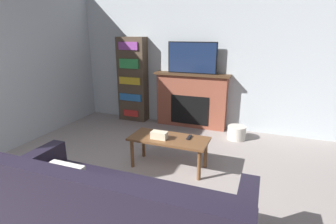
{
  "coord_description": "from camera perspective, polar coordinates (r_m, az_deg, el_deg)",
  "views": [
    {
      "loc": [
        1.39,
        -1.03,
        1.83
      ],
      "look_at": [
        0.06,
        2.44,
        0.7
      ],
      "focal_mm": 28.0,
      "sensor_mm": 36.0,
      "label": 1
    }
  ],
  "objects": [
    {
      "name": "tissue_box",
      "position": [
        3.57,
        -1.92,
        -5.05
      ],
      "size": [
        0.22,
        0.12,
        0.1
      ],
      "color": "beige",
      "rests_on": "coffee_table"
    },
    {
      "name": "fireplace",
      "position": [
        5.23,
        5.08,
        2.59
      ],
      "size": [
        1.49,
        0.28,
        1.08
      ],
      "color": "brown",
      "rests_on": "ground_plane"
    },
    {
      "name": "wall_back",
      "position": [
        5.24,
        5.54,
        11.56
      ],
      "size": [
        5.79,
        0.06,
        2.7
      ],
      "color": "silver",
      "rests_on": "ground_plane"
    },
    {
      "name": "coffee_table",
      "position": [
        3.64,
        0.19,
        -6.53
      ],
      "size": [
        1.08,
        0.48,
        0.44
      ],
      "color": "brown",
      "rests_on": "ground_plane"
    },
    {
      "name": "remote_control",
      "position": [
        3.61,
        4.65,
        -5.52
      ],
      "size": [
        0.04,
        0.15,
        0.02
      ],
      "color": "black",
      "rests_on": "coffee_table"
    },
    {
      "name": "couch",
      "position": [
        2.54,
        -10.84,
        -21.09
      ],
      "size": [
        2.29,
        0.89,
        0.82
      ],
      "color": "black",
      "rests_on": "ground_plane"
    },
    {
      "name": "tv",
      "position": [
        5.08,
        5.26,
        11.67
      ],
      "size": [
        0.95,
        0.03,
        0.59
      ],
      "color": "black",
      "rests_on": "fireplace"
    },
    {
      "name": "storage_basket",
      "position": [
        4.85,
        14.7,
        -4.36
      ],
      "size": [
        0.32,
        0.32,
        0.24
      ],
      "color": "silver",
      "rests_on": "ground_plane"
    },
    {
      "name": "wall_side",
      "position": [
        4.89,
        -31.02,
        8.89
      ],
      "size": [
        0.06,
        4.96,
        2.7
      ],
      "color": "silver",
      "rests_on": "ground_plane"
    },
    {
      "name": "bookshelf",
      "position": [
        5.62,
        -7.68,
        6.99
      ],
      "size": [
        0.61,
        0.29,
        1.75
      ],
      "color": "#4C3D2D",
      "rests_on": "ground_plane"
    }
  ]
}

